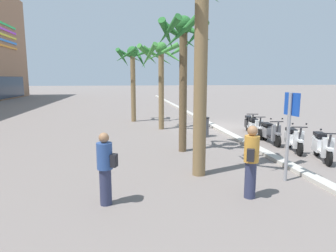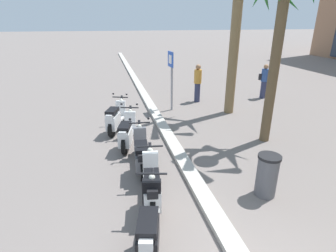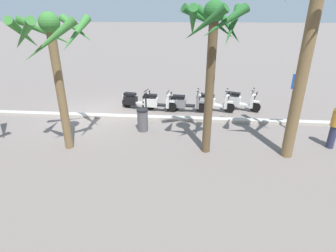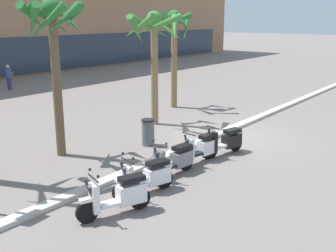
{
  "view_description": "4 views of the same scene",
  "coord_description": "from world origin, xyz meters",
  "px_view_note": "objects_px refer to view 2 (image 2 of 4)",
  "views": [
    {
      "loc": [
        -15.93,
        5.5,
        2.77
      ],
      "look_at": [
        -4.67,
        3.77,
        0.91
      ],
      "focal_mm": 31.26,
      "sensor_mm": 36.0,
      "label": 1
    },
    {
      "loc": [
        1.7,
        -1.46,
        3.55
      ],
      "look_at": [
        -4.56,
        0.0,
        1.01
      ],
      "focal_mm": 28.78,
      "sensor_mm": 36.0,
      "label": 2
    },
    {
      "loc": [
        -4.59,
        11.97,
        4.73
      ],
      "look_at": [
        -3.85,
        3.63,
        1.08
      ],
      "focal_mm": 28.77,
      "sensor_mm": 36.0,
      "label": 3
    },
    {
      "loc": [
        -13.16,
        -7.4,
        4.41
      ],
      "look_at": [
        -3.69,
        -0.02,
        1.21
      ],
      "focal_mm": 43.71,
      "sensor_mm": 36.0,
      "label": 4
    }
  ],
  "objects_px": {
    "scooter_white_second_in_line": "(127,132)",
    "palm_tree_by_mall_entrance": "(282,7)",
    "crossing_sign": "(171,74)",
    "litter_bin": "(267,175)",
    "pedestrian_by_palm_tree": "(198,82)",
    "scooter_white_mid_rear": "(116,118)",
    "scooter_white_mid_front": "(152,185)",
    "scooter_grey_last_in_row": "(141,153)",
    "pedestrian_strolling_near_curb": "(264,80)",
    "scooter_black_lead_nearest": "(150,224)"
  },
  "relations": [
    {
      "from": "pedestrian_strolling_near_curb",
      "to": "scooter_white_mid_rear",
      "type": "bearing_deg",
      "value": -69.76
    },
    {
      "from": "pedestrian_by_palm_tree",
      "to": "pedestrian_strolling_near_curb",
      "type": "height_order",
      "value": "pedestrian_by_palm_tree"
    },
    {
      "from": "palm_tree_by_mall_entrance",
      "to": "litter_bin",
      "type": "height_order",
      "value": "palm_tree_by_mall_entrance"
    },
    {
      "from": "scooter_black_lead_nearest",
      "to": "pedestrian_by_palm_tree",
      "type": "height_order",
      "value": "pedestrian_by_palm_tree"
    },
    {
      "from": "scooter_white_mid_rear",
      "to": "scooter_white_mid_front",
      "type": "height_order",
      "value": "scooter_white_mid_rear"
    },
    {
      "from": "scooter_white_mid_front",
      "to": "crossing_sign",
      "type": "distance_m",
      "value": 6.36
    },
    {
      "from": "scooter_white_second_in_line",
      "to": "scooter_white_mid_front",
      "type": "bearing_deg",
      "value": 4.7
    },
    {
      "from": "scooter_white_mid_front",
      "to": "pedestrian_strolling_near_curb",
      "type": "relative_size",
      "value": 1.09
    },
    {
      "from": "palm_tree_by_mall_entrance",
      "to": "scooter_grey_last_in_row",
      "type": "bearing_deg",
      "value": -77.46
    },
    {
      "from": "palm_tree_by_mall_entrance",
      "to": "scooter_white_mid_front",
      "type": "bearing_deg",
      "value": -59.91
    },
    {
      "from": "scooter_white_mid_front",
      "to": "scooter_grey_last_in_row",
      "type": "bearing_deg",
      "value": -179.55
    },
    {
      "from": "scooter_white_mid_front",
      "to": "palm_tree_by_mall_entrance",
      "type": "distance_m",
      "value": 5.75
    },
    {
      "from": "palm_tree_by_mall_entrance",
      "to": "scooter_white_mid_rear",
      "type": "bearing_deg",
      "value": -112.1
    },
    {
      "from": "scooter_white_mid_rear",
      "to": "litter_bin",
      "type": "xyz_separation_m",
      "value": [
        4.41,
        2.94,
        0.02
      ]
    },
    {
      "from": "scooter_white_mid_rear",
      "to": "litter_bin",
      "type": "bearing_deg",
      "value": 33.66
    },
    {
      "from": "crossing_sign",
      "to": "palm_tree_by_mall_entrance",
      "type": "bearing_deg",
      "value": 30.11
    },
    {
      "from": "scooter_black_lead_nearest",
      "to": "pedestrian_strolling_near_curb",
      "type": "distance_m",
      "value": 10.47
    },
    {
      "from": "scooter_black_lead_nearest",
      "to": "litter_bin",
      "type": "relative_size",
      "value": 1.88
    },
    {
      "from": "palm_tree_by_mall_entrance",
      "to": "crossing_sign",
      "type": "bearing_deg",
      "value": -149.89
    },
    {
      "from": "scooter_grey_last_in_row",
      "to": "litter_bin",
      "type": "xyz_separation_m",
      "value": [
        1.69,
        2.45,
        0.04
      ]
    },
    {
      "from": "litter_bin",
      "to": "crossing_sign",
      "type": "bearing_deg",
      "value": -174.89
    },
    {
      "from": "crossing_sign",
      "to": "litter_bin",
      "type": "distance_m",
      "value": 6.35
    },
    {
      "from": "pedestrian_by_palm_tree",
      "to": "pedestrian_strolling_near_curb",
      "type": "xyz_separation_m",
      "value": [
        0.13,
        3.3,
        -0.05
      ]
    },
    {
      "from": "scooter_white_mid_front",
      "to": "litter_bin",
      "type": "bearing_deg",
      "value": 83.86
    },
    {
      "from": "scooter_white_second_in_line",
      "to": "scooter_white_mid_front",
      "type": "xyz_separation_m",
      "value": [
        2.86,
        0.23,
        0.0
      ]
    },
    {
      "from": "palm_tree_by_mall_entrance",
      "to": "pedestrian_strolling_near_curb",
      "type": "bearing_deg",
      "value": 149.3
    },
    {
      "from": "scooter_white_second_in_line",
      "to": "scooter_grey_last_in_row",
      "type": "distance_m",
      "value": 1.45
    },
    {
      "from": "pedestrian_by_palm_tree",
      "to": "pedestrian_strolling_near_curb",
      "type": "distance_m",
      "value": 3.31
    },
    {
      "from": "scooter_grey_last_in_row",
      "to": "palm_tree_by_mall_entrance",
      "type": "bearing_deg",
      "value": 102.54
    },
    {
      "from": "scooter_white_mid_rear",
      "to": "scooter_black_lead_nearest",
      "type": "xyz_separation_m",
      "value": [
        5.25,
        0.27,
        -0.03
      ]
    },
    {
      "from": "scooter_black_lead_nearest",
      "to": "scooter_white_second_in_line",
      "type": "bearing_deg",
      "value": -179.85
    },
    {
      "from": "pedestrian_strolling_near_curb",
      "to": "palm_tree_by_mall_entrance",
      "type": "bearing_deg",
      "value": -30.7
    },
    {
      "from": "scooter_white_second_in_line",
      "to": "crossing_sign",
      "type": "bearing_deg",
      "value": 145.84
    },
    {
      "from": "scooter_grey_last_in_row",
      "to": "crossing_sign",
      "type": "bearing_deg",
      "value": 157.4
    },
    {
      "from": "scooter_grey_last_in_row",
      "to": "litter_bin",
      "type": "relative_size",
      "value": 1.94
    },
    {
      "from": "crossing_sign",
      "to": "scooter_white_mid_rear",
      "type": "bearing_deg",
      "value": -52.44
    },
    {
      "from": "scooter_grey_last_in_row",
      "to": "scooter_white_mid_rear",
      "type": "bearing_deg",
      "value": -169.89
    },
    {
      "from": "scooter_white_second_in_line",
      "to": "palm_tree_by_mall_entrance",
      "type": "bearing_deg",
      "value": 82.79
    },
    {
      "from": "pedestrian_by_palm_tree",
      "to": "litter_bin",
      "type": "xyz_separation_m",
      "value": [
        7.18,
        -0.91,
        -0.43
      ]
    },
    {
      "from": "palm_tree_by_mall_entrance",
      "to": "litter_bin",
      "type": "distance_m",
      "value": 4.54
    },
    {
      "from": "crossing_sign",
      "to": "pedestrian_strolling_near_curb",
      "type": "relative_size",
      "value": 1.48
    },
    {
      "from": "crossing_sign",
      "to": "scooter_white_mid_front",
      "type": "bearing_deg",
      "value": -17.49
    },
    {
      "from": "scooter_black_lead_nearest",
      "to": "crossing_sign",
      "type": "relative_size",
      "value": 0.74
    },
    {
      "from": "scooter_white_second_in_line",
      "to": "scooter_grey_last_in_row",
      "type": "xyz_separation_m",
      "value": [
        1.43,
        0.22,
        0.0
      ]
    },
    {
      "from": "scooter_white_mid_rear",
      "to": "pedestrian_strolling_near_curb",
      "type": "relative_size",
      "value": 1.08
    },
    {
      "from": "scooter_white_second_in_line",
      "to": "pedestrian_strolling_near_curb",
      "type": "distance_m",
      "value": 7.94
    },
    {
      "from": "scooter_black_lead_nearest",
      "to": "scooter_white_mid_front",
      "type": "bearing_deg",
      "value": 168.47
    },
    {
      "from": "scooter_white_second_in_line",
      "to": "scooter_white_mid_front",
      "type": "distance_m",
      "value": 2.87
    },
    {
      "from": "scooter_white_mid_front",
      "to": "litter_bin",
      "type": "distance_m",
      "value": 2.46
    },
    {
      "from": "scooter_white_mid_rear",
      "to": "palm_tree_by_mall_entrance",
      "type": "height_order",
      "value": "palm_tree_by_mall_entrance"
    }
  ]
}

